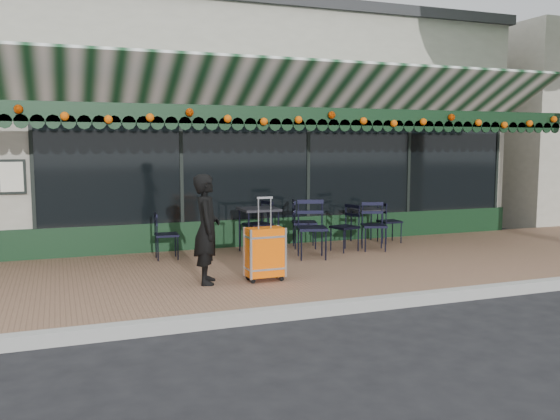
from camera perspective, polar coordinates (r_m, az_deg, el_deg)
name	(u,v)px	position (r m, az deg, el deg)	size (l,w,h in m)	color
ground	(331,312)	(7.26, 4.95, -9.77)	(80.00, 80.00, 0.00)	black
sidewalk	(274,273)	(9.03, -0.56, -6.04)	(18.00, 4.00, 0.15)	brown
curb	(334,308)	(7.17, 5.24, -9.35)	(18.00, 0.16, 0.15)	#9E9E99
restaurant_building	(190,133)	(14.44, -8.62, 7.32)	(12.00, 9.60, 4.50)	gray
woman	(207,229)	(7.96, -7.06, -1.83)	(0.54, 0.35, 1.47)	black
suitcase	(265,253)	(8.10, -1.48, -4.17)	(0.51, 0.29, 1.14)	#F15C07
cafe_table_a	(367,212)	(11.35, 8.36, -0.21)	(0.52, 0.52, 0.64)	black
cafe_table_b	(259,213)	(10.13, -2.06, -0.25)	(0.63, 0.63, 0.78)	black
chair_a_left	(345,228)	(10.39, 6.24, -1.70)	(0.41, 0.41, 0.83)	black
chair_a_right	(390,222)	(11.44, 10.50, -1.14)	(0.39, 0.39, 0.78)	black
chair_a_front	(374,226)	(10.53, 9.02, -1.55)	(0.43, 0.43, 0.86)	black
chair_b_left	(258,225)	(10.49, -2.15, -1.45)	(0.44, 0.44, 0.88)	black
chair_b_right	(304,223)	(10.68, 2.37, -1.28)	(0.44, 0.44, 0.89)	black
chair_b_front	(312,229)	(9.68, 3.10, -1.84)	(0.48, 0.48, 0.97)	black
chair_solo	(167,235)	(9.80, -10.86, -2.42)	(0.39, 0.39, 0.77)	black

